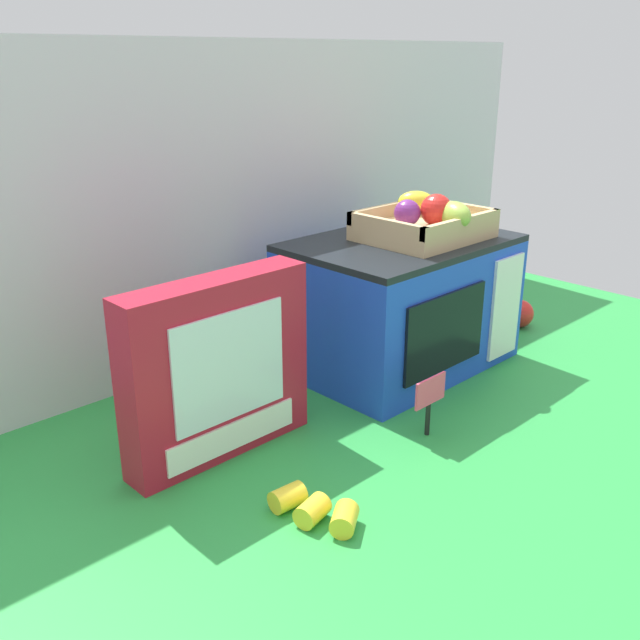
{
  "coord_description": "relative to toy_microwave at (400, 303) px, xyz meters",
  "views": [
    {
      "loc": [
        -0.88,
        -0.81,
        0.57
      ],
      "look_at": [
        -0.1,
        -0.0,
        0.15
      ],
      "focal_mm": 40.05,
      "sensor_mm": 36.0,
      "label": 1
    }
  ],
  "objects": [
    {
      "name": "ground_plane",
      "position": [
        -0.12,
        -0.01,
        -0.12
      ],
      "size": [
        1.7,
        1.7,
        0.0
      ],
      "primitive_type": "plane",
      "color": "green",
      "rests_on": "ground"
    },
    {
      "name": "price_sign",
      "position": [
        -0.18,
        -0.22,
        -0.06
      ],
      "size": [
        0.07,
        0.01,
        0.1
      ],
      "color": "black",
      "rests_on": "ground"
    },
    {
      "name": "display_back_panel",
      "position": [
        -0.12,
        0.27,
        0.17
      ],
      "size": [
        1.61,
        0.03,
        0.6
      ],
      "primitive_type": "cube",
      "color": "silver",
      "rests_on": "ground"
    },
    {
      "name": "food_groups_crate",
      "position": [
        0.04,
        -0.02,
        0.15
      ],
      "size": [
        0.22,
        0.21,
        0.09
      ],
      "color": "tan",
      "rests_on": "toy_microwave"
    },
    {
      "name": "loose_toy_banana",
      "position": [
        -0.46,
        -0.25,
        -0.11
      ],
      "size": [
        0.07,
        0.13,
        0.03
      ],
      "color": "yellow",
      "rests_on": "ground"
    },
    {
      "name": "cookie_set_box",
      "position": [
        -0.45,
        -0.03,
        0.01
      ],
      "size": [
        0.3,
        0.06,
        0.27
      ],
      "color": "#B2192D",
      "rests_on": "ground"
    },
    {
      "name": "loose_toy_apple",
      "position": [
        0.34,
        -0.06,
        -0.09
      ],
      "size": [
        0.06,
        0.06,
        0.06
      ],
      "primitive_type": "sphere",
      "color": "red",
      "rests_on": "ground"
    },
    {
      "name": "toy_microwave",
      "position": [
        0.0,
        0.0,
        0.0
      ],
      "size": [
        0.41,
        0.29,
        0.25
      ],
      "color": "blue",
      "rests_on": "ground"
    }
  ]
}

